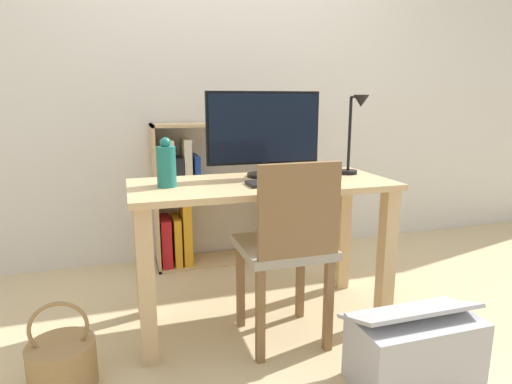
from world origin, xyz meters
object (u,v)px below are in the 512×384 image
at_px(desk_lamp, 355,127).
at_px(basket, 62,364).
at_px(keyboard, 284,182).
at_px(vase, 166,165).
at_px(bookshelf, 195,198).
at_px(monitor, 264,131).
at_px(chair, 288,245).
at_px(storage_box, 414,348).

bearing_deg(desk_lamp, basket, -167.73).
xyz_separation_m(keyboard, vase, (-0.54, 0.10, 0.09)).
xyz_separation_m(bookshelf, basket, (-0.74, -1.18, -0.36)).
relative_size(monitor, chair, 0.69).
distance_m(desk_lamp, basket, 1.72).
relative_size(keyboard, storage_box, 0.69).
xyz_separation_m(chair, basket, (-0.97, -0.03, -0.38)).
bearing_deg(keyboard, chair, -104.73).
relative_size(keyboard, desk_lamp, 0.85).
bearing_deg(keyboard, desk_lamp, 13.99).
bearing_deg(storage_box, chair, 133.84).
distance_m(desk_lamp, storage_box, 1.09).
bearing_deg(desk_lamp, storage_box, -96.90).
bearing_deg(vase, chair, -28.48).
bearing_deg(desk_lamp, monitor, 166.24).
height_order(monitor, chair, monitor).
bearing_deg(keyboard, storage_box, -59.11).
xyz_separation_m(monitor, desk_lamp, (0.46, -0.11, 0.02)).
relative_size(monitor, vase, 2.64).
relative_size(desk_lamp, bookshelf, 0.43).
distance_m(chair, basket, 1.04).
relative_size(chair, bookshelf, 0.90).
bearing_deg(vase, bookshelf, 73.00).
bearing_deg(storage_box, basket, 164.53).
height_order(vase, storage_box, vase).
bearing_deg(bookshelf, vase, -107.00).
relative_size(monitor, storage_box, 1.16).
distance_m(monitor, keyboard, 0.32).
height_order(desk_lamp, bookshelf, desk_lamp).
distance_m(keyboard, vase, 0.56).
bearing_deg(monitor, basket, -156.48).
height_order(chair, basket, chair).
relative_size(vase, basket, 0.61).
relative_size(chair, basket, 2.37).
bearing_deg(storage_box, keyboard, 120.89).
bearing_deg(vase, desk_lamp, 0.59).
xyz_separation_m(vase, desk_lamp, (0.97, 0.01, 0.15)).
xyz_separation_m(monitor, bookshelf, (-0.25, 0.75, -0.51)).
distance_m(keyboard, basket, 1.21).
xyz_separation_m(bookshelf, storage_box, (0.62, -1.55, -0.32)).
bearing_deg(storage_box, vase, 142.67).
bearing_deg(monitor, storage_box, -64.76).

